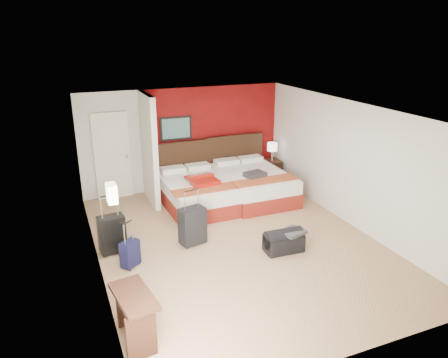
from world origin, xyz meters
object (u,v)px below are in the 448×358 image
bed_right (253,185)px  nightstand (271,171)px  bed_left (197,194)px  red_suitcase_open (202,180)px  suitcase_navy (130,255)px  suitcase_black (112,236)px  duffel_bag (284,242)px  suitcase_charcoal (192,227)px  desk (135,317)px  table_lamp (272,152)px

bed_right → nightstand: bearing=40.9°
bed_left → bed_right: (1.40, -0.01, 0.01)m
red_suitcase_open → suitcase_navy: red_suitcase_open is taller
red_suitcase_open → suitcase_black: size_ratio=1.19×
nightstand → duffel_bag: size_ratio=0.85×
suitcase_charcoal → desk: bearing=-136.7°
bed_left → suitcase_charcoal: 1.81m
bed_left → suitcase_charcoal: (-0.66, -1.68, 0.04)m
red_suitcase_open → suitcase_black: red_suitcase_open is taller
table_lamp → suitcase_navy: (-4.23, -2.86, -0.60)m
red_suitcase_open → suitcase_navy: size_ratio=1.83×
red_suitcase_open → suitcase_charcoal: (-0.76, -1.58, -0.31)m
nightstand → red_suitcase_open: bearing=-153.5°
red_suitcase_open → desk: red_suitcase_open is taller
bed_right → red_suitcase_open: bearing=-176.4°
red_suitcase_open → nightstand: red_suitcase_open is taller
suitcase_navy → desk: desk is taller
bed_right → table_lamp: table_lamp is taller
red_suitcase_open → duffel_bag: bearing=-79.3°
red_suitcase_open → nightstand: (2.24, 0.91, -0.36)m
duffel_bag → desk: bearing=-153.1°
red_suitcase_open → desk: 4.43m
red_suitcase_open → suitcase_charcoal: red_suitcase_open is taller
table_lamp → suitcase_charcoal: size_ratio=0.67×
suitcase_navy → suitcase_charcoal: bearing=-21.1°
suitcase_navy → duffel_bag: 2.72m
duffel_bag → bed_left: bearing=109.3°
bed_left → red_suitcase_open: size_ratio=2.49×
bed_left → suitcase_charcoal: suitcase_charcoal is taller
nightstand → desk: (-4.50, -4.71, 0.05)m
nightstand → suitcase_black: bearing=-148.5°
bed_right → suitcase_charcoal: bearing=-141.2°
desk → nightstand: bearing=38.1°
red_suitcase_open → nightstand: size_ratio=1.38×
bed_left → red_suitcase_open: 0.38m
bed_left → desk: size_ratio=2.41×
bed_left → table_lamp: table_lamp is taller
bed_right → red_suitcase_open: 1.35m
suitcase_black → bed_right: bearing=15.4°
suitcase_black → nightstand: bearing=20.0°
table_lamp → desk: table_lamp is taller
table_lamp → duffel_bag: table_lamp is taller
duffel_bag → nightstand: bearing=67.6°
bed_left → suitcase_charcoal: size_ratio=2.92×
bed_right → duffel_bag: bearing=-103.9°
table_lamp → suitcase_charcoal: (-3.00, -2.49, -0.47)m
bed_right → duffel_bag: 2.63m
bed_left → suitcase_black: 2.55m
suitcase_navy → duffel_bag: suitcase_navy is taller
red_suitcase_open → suitcase_navy: bearing=-140.1°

